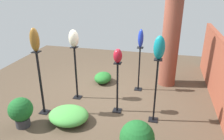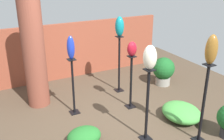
{
  "view_description": "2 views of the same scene",
  "coord_description": "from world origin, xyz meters",
  "px_view_note": "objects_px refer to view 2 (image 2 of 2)",
  "views": [
    {
      "loc": [
        4.92,
        1.37,
        2.83
      ],
      "look_at": [
        0.18,
        0.21,
        0.82
      ],
      "focal_mm": 35.0,
      "sensor_mm": 36.0,
      "label": 1
    },
    {
      "loc": [
        -2.11,
        -3.96,
        2.94
      ],
      "look_at": [
        0.01,
        0.12,
        1.12
      ],
      "focal_mm": 42.0,
      "sensor_mm": 36.0,
      "label": 2
    }
  ],
  "objects_px": {
    "pedestal_cobalt": "(73,89)",
    "art_vase_bronze": "(211,50)",
    "pedestal_teal": "(119,67)",
    "art_vase_teal": "(120,26)",
    "pedestal_bronze": "(203,107)",
    "pedestal_ivory": "(147,109)",
    "pedestal_ruby": "(131,84)",
    "art_vase_cobalt": "(71,48)",
    "art_vase_ivory": "(150,57)",
    "art_vase_ruby": "(132,49)",
    "brick_pillar": "(34,53)",
    "potted_plant_back_center": "(163,70)"
  },
  "relations": [
    {
      "from": "pedestal_cobalt",
      "to": "pedestal_teal",
      "type": "bearing_deg",
      "value": 20.29
    },
    {
      "from": "pedestal_ruby",
      "to": "pedestal_bronze",
      "type": "bearing_deg",
      "value": -74.11
    },
    {
      "from": "brick_pillar",
      "to": "art_vase_cobalt",
      "type": "distance_m",
      "value": 0.98
    },
    {
      "from": "art_vase_cobalt",
      "to": "art_vase_ivory",
      "type": "xyz_separation_m",
      "value": [
        0.83,
        -1.48,
        0.11
      ]
    },
    {
      "from": "pedestal_bronze",
      "to": "art_vase_bronze",
      "type": "bearing_deg",
      "value": 0.0
    },
    {
      "from": "pedestal_ivory",
      "to": "art_vase_cobalt",
      "type": "relative_size",
      "value": 2.88
    },
    {
      "from": "pedestal_bronze",
      "to": "pedestal_ruby",
      "type": "relative_size",
      "value": 1.23
    },
    {
      "from": "pedestal_ruby",
      "to": "art_vase_cobalt",
      "type": "xyz_separation_m",
      "value": [
        -1.2,
        0.34,
        0.91
      ]
    },
    {
      "from": "pedestal_cobalt",
      "to": "art_vase_ruby",
      "type": "height_order",
      "value": "art_vase_ruby"
    },
    {
      "from": "brick_pillar",
      "to": "art_vase_teal",
      "type": "xyz_separation_m",
      "value": [
        1.95,
        -0.25,
        0.43
      ]
    },
    {
      "from": "pedestal_ivory",
      "to": "pedestal_ruby",
      "type": "distance_m",
      "value": 1.2
    },
    {
      "from": "art_vase_cobalt",
      "to": "pedestal_bronze",
      "type": "bearing_deg",
      "value": -49.64
    },
    {
      "from": "art_vase_teal",
      "to": "art_vase_bronze",
      "type": "bearing_deg",
      "value": -83.31
    },
    {
      "from": "pedestal_bronze",
      "to": "art_vase_teal",
      "type": "distance_m",
      "value": 2.66
    },
    {
      "from": "pedestal_cobalt",
      "to": "art_vase_bronze",
      "type": "distance_m",
      "value": 2.82
    },
    {
      "from": "pedestal_teal",
      "to": "art_vase_cobalt",
      "type": "relative_size",
      "value": 2.97
    },
    {
      "from": "pedestal_bronze",
      "to": "art_vase_ruby",
      "type": "relative_size",
      "value": 4.74
    },
    {
      "from": "pedestal_teal",
      "to": "art_vase_ruby",
      "type": "height_order",
      "value": "art_vase_ruby"
    },
    {
      "from": "art_vase_bronze",
      "to": "potted_plant_back_center",
      "type": "distance_m",
      "value": 2.77
    },
    {
      "from": "pedestal_ruby",
      "to": "art_vase_bronze",
      "type": "distance_m",
      "value": 2.05
    },
    {
      "from": "art_vase_teal",
      "to": "art_vase_bronze",
      "type": "relative_size",
      "value": 0.95
    },
    {
      "from": "pedestal_teal",
      "to": "art_vase_ivory",
      "type": "xyz_separation_m",
      "value": [
        -0.54,
        -1.98,
        0.92
      ]
    },
    {
      "from": "art_vase_teal",
      "to": "art_vase_ivory",
      "type": "height_order",
      "value": "art_vase_teal"
    },
    {
      "from": "pedestal_ivory",
      "to": "potted_plant_back_center",
      "type": "height_order",
      "value": "pedestal_ivory"
    },
    {
      "from": "pedestal_bronze",
      "to": "pedestal_ruby",
      "type": "height_order",
      "value": "pedestal_bronze"
    },
    {
      "from": "pedestal_ruby",
      "to": "art_vase_teal",
      "type": "height_order",
      "value": "art_vase_teal"
    },
    {
      "from": "pedestal_ruby",
      "to": "art_vase_cobalt",
      "type": "height_order",
      "value": "art_vase_cobalt"
    },
    {
      "from": "brick_pillar",
      "to": "art_vase_bronze",
      "type": "xyz_separation_m",
      "value": [
        2.24,
        -2.72,
        0.5
      ]
    },
    {
      "from": "pedestal_cobalt",
      "to": "art_vase_bronze",
      "type": "bearing_deg",
      "value": -49.64
    },
    {
      "from": "brick_pillar",
      "to": "art_vase_teal",
      "type": "distance_m",
      "value": 2.01
    },
    {
      "from": "pedestal_cobalt",
      "to": "pedestal_bronze",
      "type": "distance_m",
      "value": 2.57
    },
    {
      "from": "pedestal_ruby",
      "to": "brick_pillar",
      "type": "bearing_deg",
      "value": 148.4
    },
    {
      "from": "pedestal_teal",
      "to": "pedestal_cobalt",
      "type": "bearing_deg",
      "value": -159.71
    },
    {
      "from": "pedestal_cobalt",
      "to": "art_vase_teal",
      "type": "distance_m",
      "value": 1.82
    },
    {
      "from": "art_vase_ruby",
      "to": "potted_plant_back_center",
      "type": "bearing_deg",
      "value": 24.57
    },
    {
      "from": "art_vase_ruby",
      "to": "brick_pillar",
      "type": "bearing_deg",
      "value": 148.4
    },
    {
      "from": "pedestal_ivory",
      "to": "art_vase_ruby",
      "type": "distance_m",
      "value": 1.4
    },
    {
      "from": "art_vase_ruby",
      "to": "pedestal_ivory",
      "type": "bearing_deg",
      "value": -107.88
    },
    {
      "from": "art_vase_teal",
      "to": "brick_pillar",
      "type": "bearing_deg",
      "value": 172.69
    },
    {
      "from": "pedestal_cobalt",
      "to": "art_vase_teal",
      "type": "bearing_deg",
      "value": 20.29
    },
    {
      "from": "pedestal_cobalt",
      "to": "art_vase_cobalt",
      "type": "relative_size",
      "value": 2.57
    },
    {
      "from": "art_vase_ivory",
      "to": "potted_plant_back_center",
      "type": "relative_size",
      "value": 0.55
    },
    {
      "from": "pedestal_bronze",
      "to": "art_vase_teal",
      "type": "height_order",
      "value": "art_vase_teal"
    },
    {
      "from": "brick_pillar",
      "to": "pedestal_teal",
      "type": "height_order",
      "value": "brick_pillar"
    },
    {
      "from": "art_vase_cobalt",
      "to": "art_vase_ruby",
      "type": "bearing_deg",
      "value": -15.61
    },
    {
      "from": "art_vase_cobalt",
      "to": "art_vase_ivory",
      "type": "bearing_deg",
      "value": -60.53
    },
    {
      "from": "pedestal_teal",
      "to": "pedestal_cobalt",
      "type": "height_order",
      "value": "pedestal_teal"
    },
    {
      "from": "brick_pillar",
      "to": "pedestal_cobalt",
      "type": "relative_size",
      "value": 2.0
    },
    {
      "from": "pedestal_teal",
      "to": "pedestal_cobalt",
      "type": "distance_m",
      "value": 1.47
    },
    {
      "from": "pedestal_teal",
      "to": "art_vase_bronze",
      "type": "height_order",
      "value": "art_vase_bronze"
    }
  ]
}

